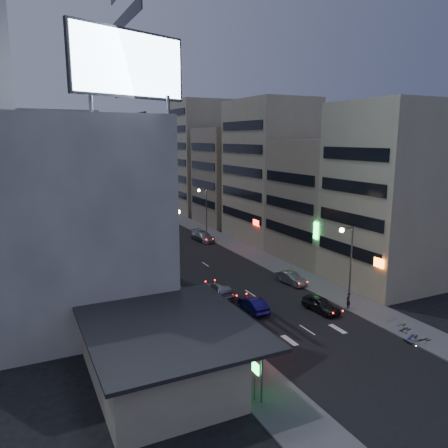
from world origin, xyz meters
TOP-DOWN VIEW (x-y plane):
  - ground at (0.00, 0.00)m, footprint 180.00×180.00m
  - sidewalk_left at (-8.00, 30.00)m, footprint 4.00×120.00m
  - sidewalk_right at (8.00, 30.00)m, footprint 4.00×120.00m
  - food_court at (-13.90, 2.00)m, footprint 11.00×13.00m
  - white_building at (-17.00, 20.00)m, footprint 14.00×24.00m
  - shophouse_near at (15.00, 10.50)m, footprint 10.00×11.00m
  - shophouse_mid at (15.50, 22.00)m, footprint 11.00×12.00m
  - shophouse_far at (15.00, 35.00)m, footprint 10.00×14.00m
  - far_left_a at (-15.50, 45.00)m, footprint 11.00×10.00m
  - far_left_b at (-16.00, 58.00)m, footprint 12.00×10.00m
  - far_right_a at (15.50, 50.00)m, footprint 11.00×12.00m
  - far_right_b at (16.00, 64.00)m, footprint 12.00×12.00m
  - billboard at (-12.99, 9.97)m, footprint 9.52×3.75m
  - street_lamp_right_near at (5.90, 6.00)m, footprint 1.60×0.44m
  - street_lamp_left at (-5.90, 22.00)m, footprint 1.60×0.44m
  - street_lamp_right_far at (5.90, 40.00)m, footprint 1.60×0.44m
  - parked_car_right_near at (3.61, 6.79)m, footprint 2.05×4.24m
  - parked_car_right_mid at (5.60, 14.67)m, footprint 1.95×4.20m
  - parked_car_left at (-5.60, 31.44)m, footprint 2.68×4.97m
  - parked_car_right_far at (4.86, 38.23)m, footprint 2.56×5.52m
  - road_car_blue at (-2.12, 9.61)m, footprint 1.60×4.18m
  - road_car_silver at (-3.18, 14.77)m, footprint 2.46×5.14m
  - person at (6.30, 6.06)m, footprint 0.66×0.54m
  - scooter_black_a at (7.76, -1.73)m, footprint 0.61×1.66m
  - scooter_silver_a at (7.04, -1.33)m, footprint 1.02×1.83m
  - scooter_blue at (7.23, -0.69)m, footprint 1.31×1.97m
  - scooter_black_b at (7.87, 0.47)m, footprint 0.92×1.83m
  - scooter_silver_b at (8.26, 1.33)m, footprint 1.00×1.74m

SIDE VIEW (x-z plane):
  - ground at x=0.00m, z-range 0.00..0.00m
  - sidewalk_left at x=-8.00m, z-range 0.00..0.12m
  - sidewalk_right at x=8.00m, z-range 0.00..0.12m
  - scooter_black_a at x=7.76m, z-range 0.12..1.12m
  - scooter_silver_b at x=8.26m, z-range 0.12..1.13m
  - scooter_silver_a at x=7.04m, z-range 0.12..1.18m
  - scooter_black_b at x=7.87m, z-range 0.12..1.19m
  - parked_car_left at x=-5.60m, z-range 0.00..1.33m
  - parked_car_right_mid at x=5.60m, z-range 0.00..1.33m
  - road_car_blue at x=-2.12m, z-range 0.00..1.36m
  - scooter_blue at x=7.23m, z-range 0.12..1.27m
  - parked_car_right_near at x=3.61m, z-range 0.00..1.39m
  - road_car_silver at x=-3.18m, z-range 0.00..1.45m
  - parked_car_right_far at x=4.86m, z-range 0.00..1.56m
  - person at x=6.30m, z-range 0.12..1.68m
  - food_court at x=-13.90m, z-range 0.05..3.92m
  - street_lamp_right_near at x=5.90m, z-range 1.35..9.37m
  - street_lamp_left at x=-5.90m, z-range 1.35..9.37m
  - street_lamp_right_far at x=5.90m, z-range 1.35..9.37m
  - far_left_b at x=-16.00m, z-range 0.00..15.00m
  - shophouse_mid at x=15.50m, z-range 0.00..16.00m
  - white_building at x=-17.00m, z-range 0.00..18.00m
  - far_right_a at x=15.50m, z-range 0.00..18.00m
  - shophouse_near at x=15.00m, z-range 0.00..20.00m
  - far_left_a at x=-15.50m, z-range 0.00..20.00m
  - shophouse_far at x=15.00m, z-range 0.00..22.00m
  - far_right_b at x=16.00m, z-range 0.00..24.00m
  - billboard at x=-12.99m, z-range 18.56..24.76m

